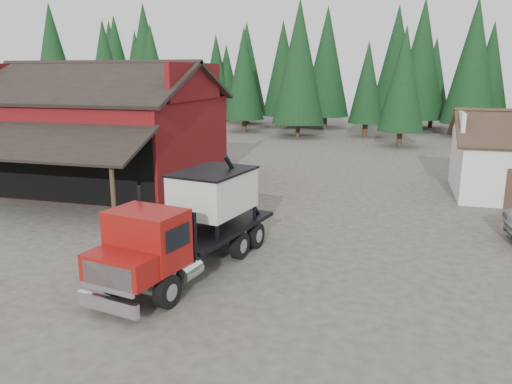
# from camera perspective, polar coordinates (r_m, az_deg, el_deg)

# --- Properties ---
(ground) EXTENTS (120.00, 120.00, 0.00)m
(ground) POSITION_cam_1_polar(r_m,az_deg,el_deg) (18.24, -4.02, -7.45)
(ground) COLOR #463F37
(ground) RESTS_ON ground
(red_barn) EXTENTS (12.80, 13.63, 7.18)m
(red_barn) POSITION_cam_1_polar(r_m,az_deg,el_deg) (31.14, -17.11, 5.92)
(red_barn) COLOR maroon
(red_barn) RESTS_ON ground
(conifer_backdrop) EXTENTS (76.00, 16.00, 16.00)m
(conifer_backdrop) POSITION_cam_1_polar(r_m,az_deg,el_deg) (58.64, 10.20, 7.02)
(conifer_backdrop) COLOR black
(conifer_backdrop) RESTS_ON ground
(near_pine_a) EXTENTS (4.40, 4.40, 11.40)m
(near_pine_a) POSITION_cam_1_polar(r_m,az_deg,el_deg) (52.07, -16.83, 12.91)
(near_pine_a) COLOR #382619
(near_pine_a) RESTS_ON ground
(near_pine_b) EXTENTS (3.96, 3.96, 10.40)m
(near_pine_b) POSITION_cam_1_polar(r_m,az_deg,el_deg) (45.98, 16.51, 12.28)
(near_pine_b) COLOR #382619
(near_pine_b) RESTS_ON ground
(near_pine_d) EXTENTS (5.28, 5.28, 13.40)m
(near_pine_d) POSITION_cam_1_polar(r_m,az_deg,el_deg) (50.95, 4.95, 14.55)
(near_pine_d) COLOR #382619
(near_pine_d) RESTS_ON ground
(feed_truck) EXTENTS (3.65, 8.41, 3.68)m
(feed_truck) POSITION_cam_1_polar(r_m,az_deg,el_deg) (16.72, -7.32, -3.27)
(feed_truck) COLOR black
(feed_truck) RESTS_ON ground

